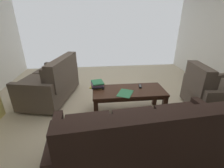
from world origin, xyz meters
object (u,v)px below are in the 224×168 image
Objects in this scene: coffee_table at (129,94)px; loose_magazine at (125,93)px; sofa_main at (143,141)px; tv_remote at (140,86)px; book_stack at (97,84)px; loveseat_near at (53,82)px; armchair_side at (211,92)px.

coffee_table is 4.14× the size of loose_magazine.
sofa_main is 1.27m from tv_remote.
coffee_table is at bearing 159.95° from book_stack.
coffee_table is (-1.45, 0.70, 0.01)m from loveseat_near.
tv_remote is (1.26, -0.18, 0.11)m from armchair_side.
loveseat_near is 4.91× the size of loose_magazine.
sofa_main is 1.34× the size of loveseat_near.
loose_magazine is at bearing -89.17° from sofa_main.
sofa_main is 2.07× the size of armchair_side.
book_stack is at bearing 170.67° from loose_magazine.
coffee_table is at bearing 26.33° from tv_remote.
armchair_side reaches higher than coffee_table.
armchair_side reaches higher than book_stack.
loveseat_near is at bearing -28.81° from book_stack.
tv_remote reaches higher than loose_magazine.
tv_remote is at bearing 174.03° from book_stack.
loveseat_near is at bearing -25.71° from coffee_table.
sofa_main is 6.50× the size of book_stack.
sofa_main reaches higher than armchair_side.
sofa_main is at bearing 33.80° from armchair_side.
book_stack reaches higher than tv_remote.
sofa_main is at bearing 76.03° from tv_remote.
loveseat_near is at bearing -52.80° from sofa_main.
sofa_main is at bearing 109.45° from book_stack.
tv_remote is at bearing 160.89° from loveseat_near.
loose_magazine is at bearing 37.06° from tv_remote.
tv_remote is (-0.77, 0.08, -0.04)m from book_stack.
book_stack is at bearing -20.05° from coffee_table.
loose_magazine is at bearing 2.21° from armchair_side.
sofa_main is 0.99m from loose_magazine.
coffee_table is 1.29× the size of armchair_side.
armchair_side reaches higher than tv_remote.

